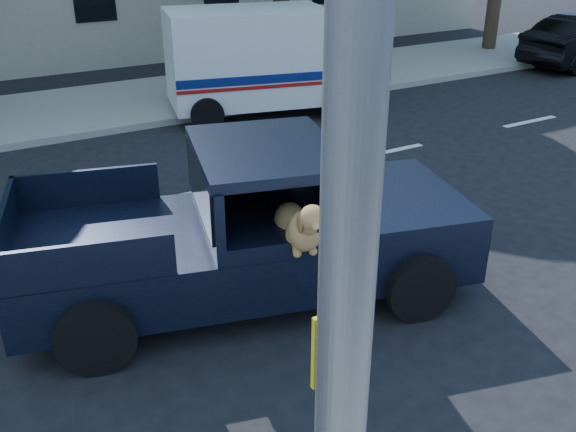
# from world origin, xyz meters

# --- Properties ---
(ground) EXTENTS (120.00, 120.00, 0.00)m
(ground) POSITION_xyz_m (0.00, 0.00, 0.00)
(ground) COLOR black
(ground) RESTS_ON ground
(far_sidewalk) EXTENTS (60.00, 4.00, 0.15)m
(far_sidewalk) POSITION_xyz_m (0.00, 9.20, 0.07)
(far_sidewalk) COLOR gray
(far_sidewalk) RESTS_ON ground
(lane_stripes) EXTENTS (21.60, 0.14, 0.01)m
(lane_stripes) POSITION_xyz_m (2.00, 3.40, 0.01)
(lane_stripes) COLOR silver
(lane_stripes) RESTS_ON ground
(pickup_truck) EXTENTS (5.71, 3.41, 1.92)m
(pickup_truck) POSITION_xyz_m (-0.87, 0.15, 0.65)
(pickup_truck) COLOR black
(pickup_truck) RESTS_ON ground
(mail_truck) EXTENTS (4.70, 3.05, 2.39)m
(mail_truck) POSITION_xyz_m (3.02, 7.07, 1.04)
(mail_truck) COLOR silver
(mail_truck) RESTS_ON ground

